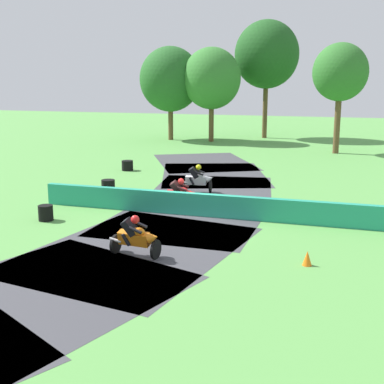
{
  "coord_description": "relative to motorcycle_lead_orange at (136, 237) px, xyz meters",
  "views": [
    {
      "loc": [
        6.11,
        -18.79,
        5.27
      ],
      "look_at": [
        -0.0,
        0.19,
        0.9
      ],
      "focal_mm": 47.52,
      "sensor_mm": 36.0,
      "label": 1
    }
  ],
  "objects": [
    {
      "name": "ground_plane",
      "position": [
        0.03,
        5.27,
        -0.65
      ],
      "size": [
        120.0,
        120.0,
        0.0
      ],
      "primitive_type": "plane",
      "color": "#569947"
    },
    {
      "name": "track_asphalt",
      "position": [
        -1.44,
        5.26,
        -0.64
      ],
      "size": [
        10.94,
        36.15,
        0.01
      ],
      "color": "#3D3D42",
      "rests_on": "ground"
    },
    {
      "name": "safety_barrier",
      "position": [
        5.2,
        5.31,
        -0.2
      ],
      "size": [
        23.29,
        0.46,
        0.9
      ],
      "primitive_type": "cube",
      "rotation": [
        0.0,
        0.0,
        -1.56
      ],
      "color": "#239375",
      "rests_on": "ground"
    },
    {
      "name": "motorcycle_lead_orange",
      "position": [
        0.0,
        0.0,
        0.0
      ],
      "size": [
        1.7,
        0.85,
        1.43
      ],
      "color": "black",
      "rests_on": "ground"
    },
    {
      "name": "motorcycle_chase_red",
      "position": [
        -0.64,
        5.98,
        -0.0
      ],
      "size": [
        1.68,
        0.83,
        1.43
      ],
      "color": "black",
      "rests_on": "ground"
    },
    {
      "name": "motorcycle_trailing_white",
      "position": [
        -0.95,
        9.35,
        0.01
      ],
      "size": [
        1.68,
        0.89,
        1.42
      ],
      "color": "black",
      "rests_on": "ground"
    },
    {
      "name": "tire_stack_mid_a",
      "position": [
        -5.02,
        2.75,
        -0.35
      ],
      "size": [
        0.56,
        0.56,
        0.6
      ],
      "color": "black",
      "rests_on": "ground"
    },
    {
      "name": "tire_stack_mid_b",
      "position": [
        -5.1,
        8.14,
        -0.35
      ],
      "size": [
        0.65,
        0.65,
        0.6
      ],
      "color": "black",
      "rests_on": "ground"
    },
    {
      "name": "tire_stack_far",
      "position": [
        -6.78,
        13.94,
        -0.35
      ],
      "size": [
        0.68,
        0.68,
        0.6
      ],
      "color": "black",
      "rests_on": "ground"
    },
    {
      "name": "traffic_cone",
      "position": [
        5.04,
        0.86,
        -0.43
      ],
      "size": [
        0.28,
        0.28,
        0.44
      ],
      "primitive_type": "cone",
      "color": "orange",
      "rests_on": "ground"
    },
    {
      "name": "tree_far_left",
      "position": [
        -6.06,
        29.92,
        4.82
      ],
      "size": [
        5.06,
        5.06,
        8.14
      ],
      "color": "brown",
      "rests_on": "ground"
    },
    {
      "name": "tree_far_right",
      "position": [
        4.81,
        25.53,
        5.2
      ],
      "size": [
        3.97,
        3.97,
        7.98
      ],
      "color": "brown",
      "rests_on": "ground"
    },
    {
      "name": "tree_mid_rise",
      "position": [
        -9.94,
        30.07,
        4.76
      ],
      "size": [
        5.48,
        5.48,
        8.3
      ],
      "color": "brown",
      "rests_on": "ground"
    },
    {
      "name": "tree_distant",
      "position": [
        -2.07,
        34.29,
        6.97
      ],
      "size": [
        5.87,
        5.87,
        10.72
      ],
      "color": "brown",
      "rests_on": "ground"
    }
  ]
}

